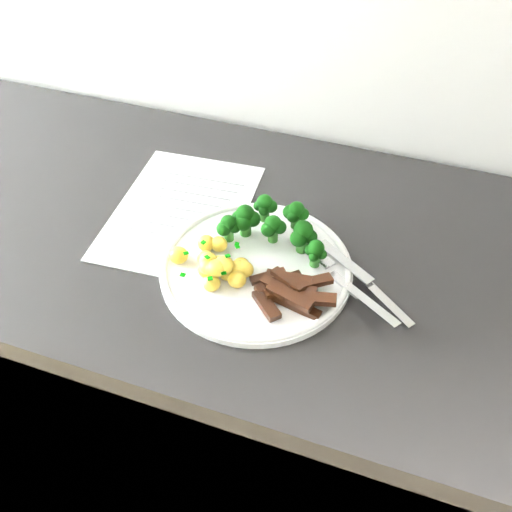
% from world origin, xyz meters
% --- Properties ---
extents(counter, '(2.39, 0.60, 0.90)m').
position_xyz_m(counter, '(0.04, 1.67, 0.45)').
color(counter, black).
rests_on(counter, ground).
extents(recipe_paper, '(0.23, 0.31, 0.00)m').
position_xyz_m(recipe_paper, '(-0.16, 1.70, 0.90)').
color(recipe_paper, white).
rests_on(recipe_paper, counter).
extents(plate, '(0.28, 0.28, 0.02)m').
position_xyz_m(plate, '(0.00, 1.62, 0.90)').
color(plate, white).
rests_on(plate, counter).
extents(broccoli, '(0.17, 0.10, 0.06)m').
position_xyz_m(broccoli, '(0.01, 1.68, 0.94)').
color(broccoli, '#215B19').
rests_on(broccoli, plate).
extents(potatoes, '(0.13, 0.11, 0.04)m').
position_xyz_m(potatoes, '(-0.05, 1.59, 0.92)').
color(potatoes, gold).
rests_on(potatoes, plate).
extents(beef_strips, '(0.13, 0.10, 0.03)m').
position_xyz_m(beef_strips, '(0.07, 1.58, 0.92)').
color(beef_strips, black).
rests_on(beef_strips, plate).
extents(fork, '(0.17, 0.13, 0.02)m').
position_xyz_m(fork, '(0.14, 1.62, 0.91)').
color(fork, '#B9B9BD').
rests_on(fork, plate).
extents(knife, '(0.16, 0.13, 0.02)m').
position_xyz_m(knife, '(0.18, 1.62, 0.90)').
color(knife, '#B9B9BD').
rests_on(knife, plate).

